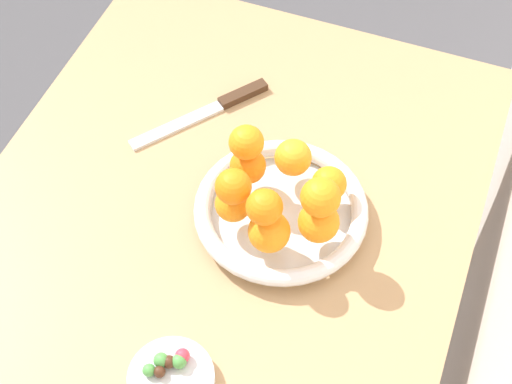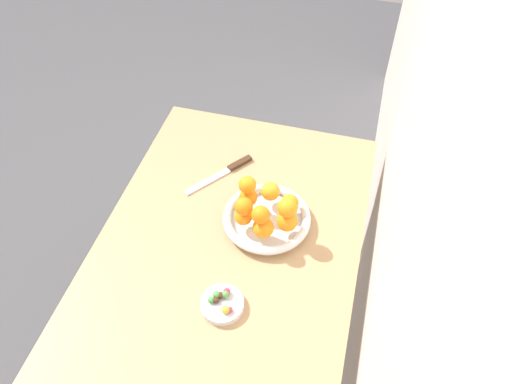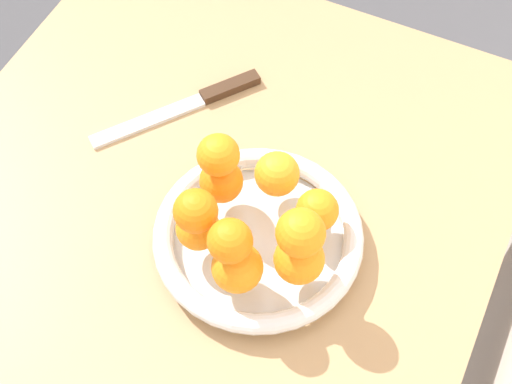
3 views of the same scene
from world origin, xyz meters
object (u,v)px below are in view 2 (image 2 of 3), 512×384
candy_ball_0 (230,310)px  candy_ball_4 (211,300)px  knife (225,172)px  orange_4 (248,197)px  orange_5 (243,216)px  orange_3 (270,191)px  orange_0 (263,228)px  orange_1 (287,221)px  orange_8 (244,207)px  orange_9 (288,208)px  candy_ball_7 (216,295)px  fruit_bowl (267,219)px  orange_7 (261,215)px  candy_ball_6 (226,310)px  candy_dish (222,304)px  candy_ball_1 (225,294)px  candy_ball_2 (220,295)px  orange_6 (247,185)px  dining_table (229,260)px  orange_2 (290,203)px  candy_ball_3 (227,292)px

candy_ball_0 → candy_ball_4: (-0.01, -0.06, 0.00)m
knife → candy_ball_4: bearing=13.0°
orange_4 → candy_ball_4: size_ratio=3.17×
orange_5 → orange_3: bearing=154.2°
orange_0 → candy_ball_4: 0.25m
orange_1 → orange_8: bearing=-81.3°
orange_9 → knife: 0.34m
orange_4 → candy_ball_7: size_ratio=2.71×
fruit_bowl → orange_1: orange_1 is taller
orange_3 → orange_5: 0.12m
orange_0 → orange_1: (-0.04, 0.06, -0.00)m
orange_0 → orange_7: 0.06m
orange_3 → orange_8: orange_8 is taller
orange_4 → candy_ball_6: (0.35, 0.04, -0.04)m
candy_dish → candy_ball_7: size_ratio=5.64×
orange_7 → candy_ball_1: orange_7 is taller
orange_7 → candy_ball_2: 0.24m
candy_ball_4 → candy_ball_0: bearing=76.5°
candy_ball_2 → knife: candy_ball_2 is taller
orange_3 → candy_ball_7: orange_3 is taller
orange_0 → orange_6: (-0.10, -0.07, 0.05)m
orange_5 → candy_ball_1: 0.24m
orange_9 → candy_ball_1: bearing=-23.2°
orange_0 → candy_ball_1: (0.21, -0.05, -0.04)m
dining_table → orange_3: bearing=153.5°
orange_2 → candy_ball_6: 0.38m
orange_0 → orange_5: orange_0 is taller
dining_table → orange_6: bearing=169.5°
fruit_bowl → candy_ball_6: size_ratio=12.29×
candy_dish → orange_2: size_ratio=2.18×
candy_dish → orange_8: size_ratio=2.21×
candy_ball_0 → candy_ball_6: size_ratio=0.72×
orange_5 → candy_ball_6: bearing=6.3°
dining_table → orange_0: 0.19m
orange_5 → candy_ball_3: bearing=4.6°
candy_ball_7 → orange_8: bearing=177.7°
orange_6 → candy_ball_4: 0.35m
orange_9 → orange_3: bearing=-144.0°
orange_1 → candy_ball_2: size_ratio=3.38×
orange_6 → candy_ball_4: orange_6 is taller
candy_ball_7 → fruit_bowl: bearing=167.2°
orange_5 → orange_9: 0.14m
orange_1 → dining_table: bearing=-65.8°
orange_0 → orange_1: bearing=123.8°
orange_2 → candy_ball_2: 0.35m
fruit_bowl → candy_ball_6: candy_ball_6 is taller
orange_4 → knife: orange_4 is taller
candy_dish → candy_ball_6: bearing=37.1°
orange_8 → candy_ball_1: bearing=3.3°
fruit_bowl → orange_9: orange_9 is taller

